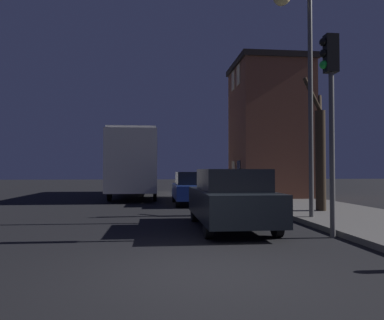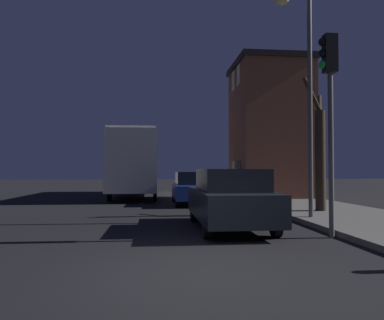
% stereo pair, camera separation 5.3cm
% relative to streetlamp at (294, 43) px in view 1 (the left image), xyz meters
% --- Properties ---
extents(ground_plane, '(120.00, 120.00, 0.00)m').
position_rel_streetlamp_xyz_m(ground_plane, '(-3.62, -5.41, -5.53)').
color(ground_plane, black).
extents(brick_building, '(4.01, 4.49, 7.46)m').
position_rel_streetlamp_xyz_m(brick_building, '(2.08, 9.10, -1.65)').
color(brick_building, brown).
rests_on(brick_building, sidewalk).
extents(streetlamp, '(1.25, 0.56, 7.10)m').
position_rel_streetlamp_xyz_m(streetlamp, '(0.00, 0.00, 0.00)').
color(streetlamp, '#4C4C4C').
rests_on(streetlamp, sidewalk).
extents(traffic_light, '(0.43, 0.24, 4.77)m').
position_rel_streetlamp_xyz_m(traffic_light, '(-0.22, -2.76, -2.13)').
color(traffic_light, '#4C4C4C').
rests_on(traffic_light, ground).
extents(bare_tree, '(1.11, 1.02, 4.71)m').
position_rel_streetlamp_xyz_m(bare_tree, '(1.56, 1.67, -3.34)').
color(bare_tree, '#2D2319').
rests_on(bare_tree, sidewalk).
extents(bus, '(2.50, 10.63, 3.69)m').
position_rel_streetlamp_xyz_m(bus, '(-5.41, 11.72, -3.34)').
color(bus, beige).
rests_on(bus, ground).
extents(car_near_lane, '(1.81, 4.46, 1.60)m').
position_rel_streetlamp_xyz_m(car_near_lane, '(-2.28, -1.18, -4.72)').
color(car_near_lane, black).
rests_on(car_near_lane, ground).
extents(car_mid_lane, '(1.84, 3.93, 1.50)m').
position_rel_streetlamp_xyz_m(car_mid_lane, '(-2.48, 6.00, -4.77)').
color(car_mid_lane, navy).
rests_on(car_mid_lane, ground).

